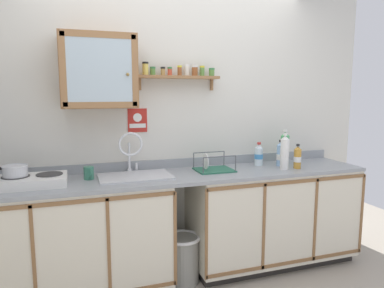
% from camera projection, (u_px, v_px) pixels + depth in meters
% --- Properties ---
extents(back_wall, '(3.93, 0.07, 2.66)m').
position_uv_depth(back_wall, '(172.00, 122.00, 3.19)').
color(back_wall, silver).
rests_on(back_wall, ground).
extents(lower_cabinet_run, '(1.52, 0.58, 0.89)m').
position_uv_depth(lower_cabinet_run, '(73.00, 241.00, 2.74)').
color(lower_cabinet_run, black).
rests_on(lower_cabinet_run, ground).
extents(lower_cabinet_run_right, '(1.56, 0.58, 0.89)m').
position_uv_depth(lower_cabinet_run_right, '(272.00, 216.00, 3.30)').
color(lower_cabinet_run_right, black).
rests_on(lower_cabinet_run_right, ground).
extents(countertop, '(3.29, 0.61, 0.03)m').
position_uv_depth(countertop, '(183.00, 176.00, 2.95)').
color(countertop, gray).
rests_on(countertop, lower_cabinet_run).
extents(backsplash, '(3.29, 0.02, 0.08)m').
position_uv_depth(backsplash, '(174.00, 163.00, 3.21)').
color(backsplash, gray).
rests_on(backsplash, countertop).
extents(sink, '(0.58, 0.41, 0.46)m').
position_uv_depth(sink, '(134.00, 176.00, 2.86)').
color(sink, silver).
rests_on(sink, countertop).
extents(hot_plate_stove, '(0.48, 0.32, 0.07)m').
position_uv_depth(hot_plate_stove, '(33.00, 181.00, 2.57)').
color(hot_plate_stove, silver).
rests_on(hot_plate_stove, countertop).
extents(saucepan, '(0.32, 0.18, 0.08)m').
position_uv_depth(saucepan, '(14.00, 170.00, 2.55)').
color(saucepan, silver).
rests_on(saucepan, hot_plate_stove).
extents(bottle_opaque_white_0, '(0.08, 0.08, 0.32)m').
position_uv_depth(bottle_opaque_white_0, '(285.00, 153.00, 3.11)').
color(bottle_opaque_white_0, white).
rests_on(bottle_opaque_white_0, countertop).
extents(bottle_juice_amber_1, '(0.07, 0.07, 0.22)m').
position_uv_depth(bottle_juice_amber_1, '(297.00, 158.00, 3.16)').
color(bottle_juice_amber_1, gold).
rests_on(bottle_juice_amber_1, countertop).
extents(bottle_water_clear_2, '(0.08, 0.08, 0.22)m').
position_uv_depth(bottle_water_clear_2, '(259.00, 155.00, 3.29)').
color(bottle_water_clear_2, silver).
rests_on(bottle_water_clear_2, countertop).
extents(bottle_soda_green_3, '(0.08, 0.08, 0.33)m').
position_uv_depth(bottle_soda_green_3, '(285.00, 148.00, 3.35)').
color(bottle_soda_green_3, '#4CB266').
rests_on(bottle_soda_green_3, countertop).
extents(bottle_water_blue_4, '(0.07, 0.07, 0.24)m').
position_uv_depth(bottle_water_blue_4, '(280.00, 154.00, 3.27)').
color(bottle_water_blue_4, '#8CB7E0').
rests_on(bottle_water_blue_4, countertop).
extents(dish_rack, '(0.32, 0.27, 0.16)m').
position_uv_depth(dish_rack, '(213.00, 168.00, 3.08)').
color(dish_rack, '#26664C').
rests_on(dish_rack, countertop).
extents(mug, '(0.08, 0.12, 0.10)m').
position_uv_depth(mug, '(89.00, 173.00, 2.76)').
color(mug, '#337259').
rests_on(mug, countertop).
extents(wall_cabinet, '(0.58, 0.33, 0.57)m').
position_uv_depth(wall_cabinet, '(99.00, 71.00, 2.76)').
color(wall_cabinet, '#996B42').
extents(spice_shelf, '(0.72, 0.14, 0.23)m').
position_uv_depth(spice_shelf, '(179.00, 75.00, 3.05)').
color(spice_shelf, '#996B42').
extents(warning_sign, '(0.17, 0.01, 0.20)m').
position_uv_depth(warning_sign, '(137.00, 121.00, 3.05)').
color(warning_sign, '#B2261E').
extents(trash_bin, '(0.31, 0.31, 0.40)m').
position_uv_depth(trash_bin, '(183.00, 258.00, 2.99)').
color(trash_bin, gray).
rests_on(trash_bin, ground).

